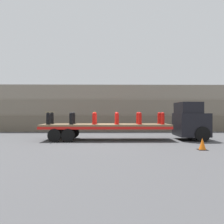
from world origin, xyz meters
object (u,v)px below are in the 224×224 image
object	(u,v)px
fire_hydrant_red_far_4	(138,118)
fire_hydrant_red_far_5	(159,118)
flatbed_trailer	(95,127)
fire_hydrant_black_far_1	(73,118)
fire_hydrant_red_near_3	(117,118)
fire_hydrant_red_far_3	(117,118)
truck_cab	(191,121)
fire_hydrant_red_far_2	(95,118)
traffic_cone	(202,144)
fire_hydrant_black_far_0	(52,118)
fire_hydrant_red_near_4	(140,118)
fire_hydrant_black_near_1	(71,118)
fire_hydrant_black_near_0	(48,118)
fire_hydrant_red_near_5	(163,118)
fire_hydrant_red_near_2	(94,118)

from	to	relation	value
fire_hydrant_red_far_4	fire_hydrant_red_far_5	size ratio (longest dim) A/B	1.00
flatbed_trailer	fire_hydrant_red_far_5	distance (m)	5.16
fire_hydrant_red_far_5	fire_hydrant_black_far_1	bearing A→B (deg)	180.00
fire_hydrant_red_near_3	fire_hydrant_red_far_3	world-z (taller)	same
truck_cab	fire_hydrant_red_far_4	distance (m)	4.13
fire_hydrant_red_far_2	traffic_cone	bearing A→B (deg)	-37.92
fire_hydrant_black_far_0	fire_hydrant_red_near_4	bearing A→B (deg)	-8.91
fire_hydrant_red_far_2	traffic_cone	xyz separation A→B (m)	(6.43, -5.01, -1.34)
fire_hydrant_red_far_3	traffic_cone	xyz separation A→B (m)	(4.72, -5.01, -1.34)
traffic_cone	fire_hydrant_black_near_1	bearing A→B (deg)	154.20
fire_hydrant_black_far_1	fire_hydrant_red_near_3	bearing A→B (deg)	-17.40
fire_hydrant_red_far_3	fire_hydrant_red_far_4	world-z (taller)	same
truck_cab	fire_hydrant_black_near_0	world-z (taller)	truck_cab
fire_hydrant_black_far_0	traffic_cone	xyz separation A→B (m)	(9.84, -5.01, -1.34)
fire_hydrant_red_near_3	fire_hydrant_black_far_1	bearing A→B (deg)	162.60
fire_hydrant_red_far_2	fire_hydrant_red_far_4	distance (m)	3.42
fire_hydrant_black_far_0	fire_hydrant_black_near_1	xyz separation A→B (m)	(1.71, -1.07, 0.00)
fire_hydrant_red_far_3	fire_hydrant_red_near_5	size ratio (longest dim) A/B	1.00
truck_cab	fire_hydrant_red_near_2	distance (m)	7.53
fire_hydrant_red_near_4	traffic_cone	distance (m)	5.13
fire_hydrant_black_far_1	fire_hydrant_red_far_4	size ratio (longest dim) A/B	1.00
fire_hydrant_black_far_1	fire_hydrant_red_near_4	xyz separation A→B (m)	(5.13, -1.07, 0.00)
fire_hydrant_red_far_3	fire_hydrant_red_near_5	bearing A→B (deg)	-17.40
truck_cab	traffic_cone	distance (m)	4.73
fire_hydrant_black_far_0	traffic_cone	size ratio (longest dim) A/B	1.35
truck_cab	fire_hydrant_red_far_2	xyz separation A→B (m)	(-7.51, 0.54, 0.22)
flatbed_trailer	fire_hydrant_red_far_5	xyz separation A→B (m)	(5.08, 0.54, 0.70)
fire_hydrant_red_near_4	truck_cab	bearing A→B (deg)	7.47
truck_cab	fire_hydrant_black_far_1	world-z (taller)	truck_cab
fire_hydrant_black_near_0	fire_hydrant_red_near_4	world-z (taller)	same
fire_hydrant_red_far_2	fire_hydrant_red_far_5	xyz separation A→B (m)	(5.13, 0.00, 0.00)
flatbed_trailer	fire_hydrant_red_far_4	world-z (taller)	fire_hydrant_red_far_4
flatbed_trailer	fire_hydrant_red_far_3	world-z (taller)	fire_hydrant_red_far_3
truck_cab	fire_hydrant_red_near_2	bearing A→B (deg)	-175.92
fire_hydrant_red_near_5	fire_hydrant_black_near_1	bearing A→B (deg)	180.00
fire_hydrant_red_near_2	fire_hydrant_red_near_4	size ratio (longest dim) A/B	1.00
fire_hydrant_black_far_0	fire_hydrant_red_far_2	distance (m)	3.42
fire_hydrant_red_near_4	traffic_cone	xyz separation A→B (m)	(3.01, -3.93, -1.34)
fire_hydrant_red_far_2	fire_hydrant_red_near_4	distance (m)	3.58
flatbed_trailer	fire_hydrant_red_near_3	size ratio (longest dim) A/B	10.59
fire_hydrant_red_far_2	fire_hydrant_red_near_3	world-z (taller)	same
fire_hydrant_black_far_1	fire_hydrant_red_far_3	world-z (taller)	same
flatbed_trailer	fire_hydrant_black_near_0	bearing A→B (deg)	-171.20
fire_hydrant_black_near_1	fire_hydrant_red_far_2	size ratio (longest dim) A/B	1.00
traffic_cone	fire_hydrant_black_far_1	bearing A→B (deg)	148.40
fire_hydrant_black_far_0	fire_hydrant_red_near_3	bearing A→B (deg)	-11.80
fire_hydrant_red_far_3	fire_hydrant_black_near_0	bearing A→B (deg)	-168.20
flatbed_trailer	fire_hydrant_black_near_1	xyz separation A→B (m)	(-1.75, -0.54, 0.70)
truck_cab	flatbed_trailer	bearing A→B (deg)	180.00
fire_hydrant_black_far_1	flatbed_trailer	bearing A→B (deg)	-17.00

